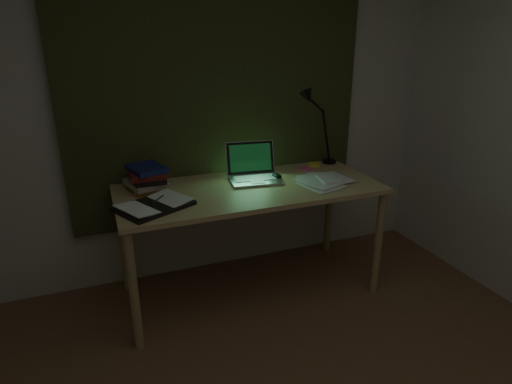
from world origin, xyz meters
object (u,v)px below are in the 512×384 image
open_textbook (154,205)px  book_stack (147,177)px  desk_lamp (331,127)px  loose_papers (322,180)px  laptop (255,164)px  desk (250,240)px

open_textbook → book_stack: book_stack is taller
open_textbook → desk_lamp: (1.47, 0.46, 0.28)m
book_stack → loose_papers: (1.18, -0.26, -0.08)m
open_textbook → loose_papers: 1.19m
laptop → open_textbook: (-0.74, -0.24, -0.11)m
book_stack → desk_lamp: 1.48m
open_textbook → loose_papers: (1.19, 0.08, -0.01)m
laptop → desk_lamp: size_ratio=0.67×
loose_papers → laptop: bearing=160.0°
book_stack → loose_papers: book_stack is taller
laptop → loose_papers: size_ratio=1.25×
desk_lamp → desk: bearing=-157.8°
laptop → desk_lamp: (0.73, 0.22, 0.17)m
desk → book_stack: bearing=163.8°
desk → desk_lamp: 1.12m
open_textbook → laptop: bearing=-9.1°
desk → desk_lamp: size_ratio=3.00×
desk → book_stack: size_ratio=6.79×
desk → loose_papers: 0.67m
loose_papers → desk_lamp: bearing=53.7°
desk → laptop: size_ratio=4.45×
laptop → open_textbook: size_ratio=0.97×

